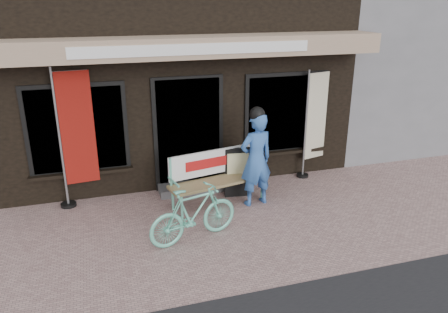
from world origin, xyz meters
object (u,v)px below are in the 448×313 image
object	(u,v)px
bench	(216,173)
nobori_cream	(314,122)
menu_stand	(237,172)
person	(256,158)
bicycle	(194,214)
nobori_red	(75,136)

from	to	relation	value
bench	nobori_cream	bearing A→B (deg)	5.63
nobori_cream	menu_stand	xyz separation A→B (m)	(-1.83, -0.56, -0.66)
person	bicycle	xyz separation A→B (m)	(-1.35, -0.91, -0.45)
nobori_cream	nobori_red	bearing A→B (deg)	166.19
menu_stand	bench	bearing A→B (deg)	-154.00
person	nobori_red	world-z (taller)	nobori_red
person	nobori_red	bearing A→B (deg)	153.51
bicycle	nobori_cream	bearing A→B (deg)	-73.01
bench	nobori_cream	world-z (taller)	nobori_cream
nobori_cream	bench	bearing A→B (deg)	-177.26
person	menu_stand	distance (m)	0.60
bench	person	distance (m)	0.78
bench	bicycle	size ratio (longest dim) A/B	1.26
bicycle	nobori_red	world-z (taller)	nobori_red
bench	person	size ratio (longest dim) A/B	1.03
bench	nobori_cream	size ratio (longest dim) A/B	0.83
nobori_cream	bicycle	bearing A→B (deg)	-162.47
nobori_red	menu_stand	bearing A→B (deg)	-15.86
nobori_red	nobori_cream	distance (m)	4.63
bicycle	person	bearing A→B (deg)	-71.17
person	nobori_cream	world-z (taller)	nobori_cream
bicycle	nobori_cream	world-z (taller)	nobori_cream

